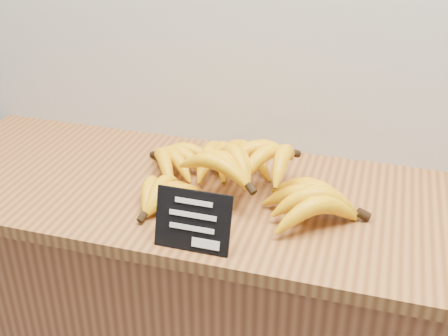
# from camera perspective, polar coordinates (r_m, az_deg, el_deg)

# --- Properties ---
(counter_top) EXTENTS (1.54, 0.54, 0.03)m
(counter_top) POSITION_cam_1_polar(r_m,az_deg,el_deg) (1.31, 0.63, -3.05)
(counter_top) COLOR #965F2E
(counter_top) RESTS_ON counter
(chalkboard_sign) EXTENTS (0.15, 0.04, 0.12)m
(chalkboard_sign) POSITION_cam_1_polar(r_m,az_deg,el_deg) (1.10, -3.19, -5.40)
(chalkboard_sign) COLOR black
(chalkboard_sign) RESTS_ON counter_top
(banana_pile) EXTENTS (0.55, 0.38, 0.12)m
(banana_pile) POSITION_cam_1_polar(r_m,az_deg,el_deg) (1.27, 1.48, -0.74)
(banana_pile) COLOR #E6B009
(banana_pile) RESTS_ON counter_top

